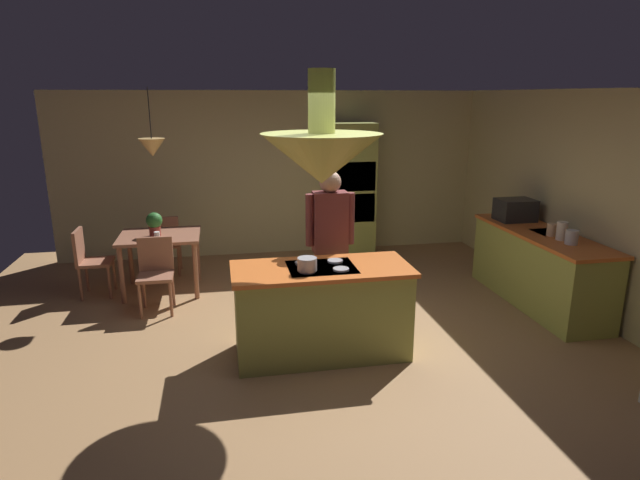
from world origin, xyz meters
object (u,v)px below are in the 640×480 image
at_px(dining_table, 160,243).
at_px(canister_flour, 572,237).
at_px(canister_sugar, 562,231).
at_px(person_at_island, 330,239).
at_px(microwave_on_counter, 515,210).
at_px(cup_on_table, 157,235).
at_px(chair_at_corner, 89,258).
at_px(kitchen_island, 321,310).
at_px(chair_by_back_wall, 165,241).
at_px(chair_facing_island, 156,269).
at_px(cooking_pot_on_cooktop, 307,264).
at_px(oven_tower, 351,190).
at_px(canister_tea, 552,230).
at_px(potted_plant_on_table, 154,223).

distance_m(dining_table, canister_flour, 4.91).
relative_size(dining_table, canister_sugar, 4.78).
bearing_deg(person_at_island, canister_sugar, -4.37).
xyz_separation_m(canister_sugar, microwave_on_counter, (0.00, 0.98, 0.04)).
bearing_deg(canister_flour, microwave_on_counter, 90.00).
height_order(dining_table, canister_sugar, canister_sugar).
xyz_separation_m(person_at_island, cup_on_table, (-1.92, 1.24, -0.19)).
distance_m(chair_at_corner, canister_flour, 5.74).
distance_m(kitchen_island, chair_by_back_wall, 3.22).
bearing_deg(chair_facing_island, chair_at_corner, 143.96).
relative_size(person_at_island, canister_sugar, 8.23).
xyz_separation_m(chair_facing_island, cooking_pot_on_cooktop, (1.54, -1.59, 0.48)).
bearing_deg(kitchen_island, oven_tower, 71.26).
bearing_deg(canister_tea, chair_by_back_wall, 155.10).
bearing_deg(cup_on_table, dining_table, 88.36).
relative_size(chair_by_back_wall, canister_flour, 5.54).
xyz_separation_m(oven_tower, potted_plant_on_table, (-2.84, -1.19, -0.11)).
bearing_deg(kitchen_island, cup_on_table, 132.06).
distance_m(chair_at_corner, canister_sugar, 5.69).
height_order(potted_plant_on_table, canister_sugar, canister_sugar).
height_order(person_at_island, chair_by_back_wall, person_at_island).
xyz_separation_m(chair_facing_island, canister_flour, (4.54, -1.19, 0.48)).
bearing_deg(kitchen_island, potted_plant_on_table, 130.36).
bearing_deg(cooking_pot_on_cooktop, cup_on_table, 127.41).
relative_size(kitchen_island, cup_on_table, 19.02).
distance_m(kitchen_island, cooking_pot_on_cooktop, 0.56).
bearing_deg(canister_tea, oven_tower, 123.68).
xyz_separation_m(chair_at_corner, canister_sugar, (5.42, -1.65, 0.50)).
height_order(kitchen_island, potted_plant_on_table, potted_plant_on_table).
distance_m(microwave_on_counter, cooking_pot_on_cooktop, 3.38).
distance_m(kitchen_island, potted_plant_on_table, 2.73).
bearing_deg(potted_plant_on_table, chair_at_corner, 176.67).
xyz_separation_m(chair_by_back_wall, canister_sugar, (4.54, -2.29, 0.50)).
bearing_deg(kitchen_island, chair_by_back_wall, 121.82).
relative_size(canister_flour, canister_tea, 1.07).
height_order(person_at_island, canister_sugar, person_at_island).
bearing_deg(microwave_on_counter, chair_at_corner, 172.99).
bearing_deg(person_at_island, chair_by_back_wall, 132.59).
bearing_deg(person_at_island, oven_tower, 71.21).
height_order(cup_on_table, canister_flour, canister_flour).
bearing_deg(kitchen_island, microwave_on_counter, 26.78).
relative_size(oven_tower, canister_tea, 14.21).
bearing_deg(cup_on_table, potted_plant_on_table, 103.20).
distance_m(dining_table, canister_tea, 4.78).
bearing_deg(cup_on_table, chair_by_back_wall, 89.60).
height_order(chair_by_back_wall, canister_tea, canister_tea).
bearing_deg(kitchen_island, chair_at_corner, 140.84).
xyz_separation_m(kitchen_island, oven_tower, (1.10, 3.24, 0.58)).
height_order(kitchen_island, chair_by_back_wall, kitchen_island).
relative_size(kitchen_island, canister_tea, 11.70).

